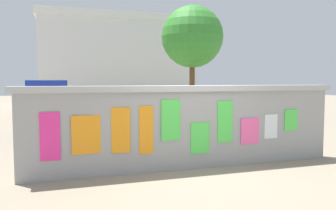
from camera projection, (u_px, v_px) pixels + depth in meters
ground at (122, 123)px, 14.71m from camera, size 60.00×60.00×0.00m
poster_wall at (189, 126)px, 7.04m from camera, size 6.93×0.42×1.74m
auto_rickshaw_truck at (77, 109)px, 11.24m from camera, size 3.73×1.84×1.85m
motorcycle at (183, 134)px, 8.73m from camera, size 1.90×0.56×0.87m
bicycle_near at (178, 120)px, 12.69m from camera, size 1.67×0.56×0.95m
bicycle_far at (91, 142)px, 8.11m from camera, size 1.69×0.49×0.95m
person_walking at (247, 109)px, 10.19m from camera, size 0.48×0.48×1.62m
tree_roadside at (192, 37)px, 17.73m from camera, size 3.26×3.26×5.78m
building_background at (115, 62)px, 25.80m from camera, size 11.15×6.91×6.51m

